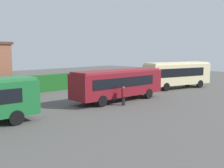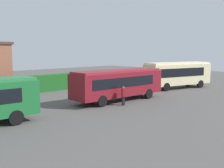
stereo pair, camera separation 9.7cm
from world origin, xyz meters
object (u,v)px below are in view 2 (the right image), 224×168
person_center (156,79)px  person_left (123,95)px  bus_cream (178,74)px  bus_maroon (119,83)px  traffic_cone (107,89)px

person_center → person_left: bearing=93.9°
bus_cream → person_center: bearing=107.2°
bus_maroon → person_center: (11.54, 3.91, -0.78)m
bus_cream → traffic_cone: (-8.18, 4.59, -1.60)m
bus_maroon → traffic_cone: bearing=59.4°
bus_maroon → bus_cream: (11.67, 0.59, 0.16)m
bus_maroon → person_center: size_ratio=5.63×
person_left → bus_maroon: bearing=-93.5°
person_center → bus_maroon: bearing=88.5°
bus_cream → person_left: (-13.01, -2.43, -1.01)m
person_left → person_center: (12.88, 5.75, 0.07)m
person_center → traffic_cone: size_ratio=2.99×
bus_cream → bus_maroon: bearing=-162.2°
person_left → person_center: person_center is taller
bus_maroon → person_left: (-1.34, -1.84, -0.85)m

